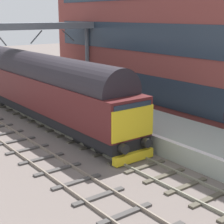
{
  "coord_description": "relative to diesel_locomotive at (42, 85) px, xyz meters",
  "views": [
    {
      "loc": [
        -11.43,
        -16.4,
        7.25
      ],
      "look_at": [
        0.2,
        -1.06,
        2.17
      ],
      "focal_mm": 59.22,
      "sensor_mm": 36.0,
      "label": 1
    }
  ],
  "objects": [
    {
      "name": "station_building",
      "position": [
        9.17,
        -5.38,
        2.99
      ],
      "size": [
        5.17,
        29.06,
        10.97
      ],
      "color": "brown",
      "rests_on": "ground"
    },
    {
      "name": "ground_plane",
      "position": [
        -0.0,
        -6.8,
        -2.49
      ],
      "size": [
        140.0,
        140.0,
        0.0
      ],
      "primitive_type": "plane",
      "color": "#685D58",
      "rests_on": "ground"
    },
    {
      "name": "track_adjacent_west",
      "position": [
        -3.57,
        -6.8,
        -2.43
      ],
      "size": [
        2.5,
        60.0,
        0.15
      ],
      "color": "gray",
      "rests_on": "ground"
    },
    {
      "name": "overhead_footbridge",
      "position": [
        0.26,
        4.05,
        3.54
      ],
      "size": [
        12.87,
        2.0,
        6.65
      ],
      "color": "slate",
      "rests_on": "ground"
    },
    {
      "name": "track_main",
      "position": [
        -0.0,
        -6.8,
        -2.43
      ],
      "size": [
        2.5,
        60.0,
        0.15
      ],
      "color": "gray",
      "rests_on": "ground"
    },
    {
      "name": "diesel_locomotive",
      "position": [
        0.0,
        0.0,
        0.0
      ],
      "size": [
        2.74,
        20.11,
        4.68
      ],
      "color": "black",
      "rests_on": "ground"
    },
    {
      "name": "station_platform",
      "position": [
        3.6,
        -6.8,
        -1.99
      ],
      "size": [
        4.0,
        44.0,
        1.01
      ],
      "color": "#9EA69C",
      "rests_on": "ground"
    },
    {
      "name": "waiting_passenger",
      "position": [
        4.0,
        -0.43,
        -0.5
      ],
      "size": [
        0.42,
        0.49,
        1.64
      ],
      "rotation": [
        0.0,
        0.0,
        1.3
      ],
      "color": "#2F252E",
      "rests_on": "station_platform"
    }
  ]
}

